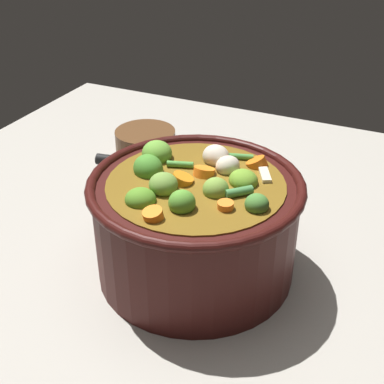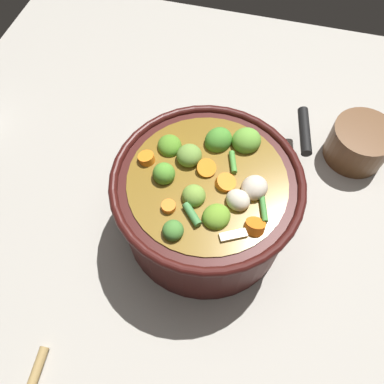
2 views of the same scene
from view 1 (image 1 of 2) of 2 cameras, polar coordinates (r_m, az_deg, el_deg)
name	(u,v)px [view 1 (image 1 of 2)]	position (r m, az deg, el deg)	size (l,w,h in m)	color
ground_plane	(195,269)	(0.71, 0.37, -8.25)	(1.10, 1.10, 0.00)	#9E998E
cooking_pot	(195,224)	(0.67, 0.37, -3.41)	(0.27, 0.27, 0.16)	#38110F
small_saucepan	(145,149)	(0.94, -5.06, 4.62)	(0.12, 0.17, 0.07)	brown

